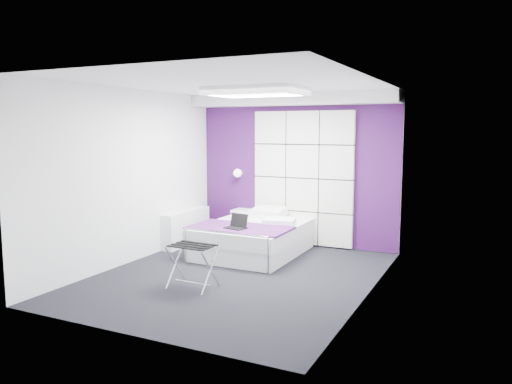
{
  "coord_description": "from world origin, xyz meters",
  "views": [
    {
      "loc": [
        3.12,
        -5.88,
        2.02
      ],
      "look_at": [
        0.12,
        0.35,
        1.13
      ],
      "focal_mm": 35.0,
      "sensor_mm": 36.0,
      "label": 1
    }
  ],
  "objects_px": {
    "wall_lamp": "(239,173)",
    "nightstand": "(246,211)",
    "luggage_rack": "(193,266)",
    "radiator": "(186,227)",
    "laptop": "(237,225)",
    "bed": "(253,237)"
  },
  "relations": [
    {
      "from": "wall_lamp",
      "to": "nightstand",
      "type": "distance_m",
      "value": 0.7
    },
    {
      "from": "nightstand",
      "to": "luggage_rack",
      "type": "height_order",
      "value": "nightstand"
    },
    {
      "from": "luggage_rack",
      "to": "radiator",
      "type": "bearing_deg",
      "value": 127.56
    },
    {
      "from": "wall_lamp",
      "to": "luggage_rack",
      "type": "bearing_deg",
      "value": -74.26
    },
    {
      "from": "laptop",
      "to": "radiator",
      "type": "bearing_deg",
      "value": 166.32
    },
    {
      "from": "bed",
      "to": "laptop",
      "type": "height_order",
      "value": "laptop"
    },
    {
      "from": "wall_lamp",
      "to": "luggage_rack",
      "type": "relative_size",
      "value": 0.27
    },
    {
      "from": "radiator",
      "to": "luggage_rack",
      "type": "distance_m",
      "value": 2.42
    },
    {
      "from": "radiator",
      "to": "bed",
      "type": "relative_size",
      "value": 0.65
    },
    {
      "from": "bed",
      "to": "laptop",
      "type": "relative_size",
      "value": 5.94
    },
    {
      "from": "radiator",
      "to": "luggage_rack",
      "type": "xyz_separation_m",
      "value": [
        1.41,
        -1.97,
        -0.02
      ]
    },
    {
      "from": "radiator",
      "to": "nightstand",
      "type": "xyz_separation_m",
      "value": [
        0.8,
        0.72,
        0.24
      ]
    },
    {
      "from": "radiator",
      "to": "luggage_rack",
      "type": "height_order",
      "value": "radiator"
    },
    {
      "from": "nightstand",
      "to": "laptop",
      "type": "bearing_deg",
      "value": -68.15
    },
    {
      "from": "nightstand",
      "to": "bed",
      "type": "bearing_deg",
      "value": -55.91
    },
    {
      "from": "laptop",
      "to": "bed",
      "type": "bearing_deg",
      "value": 101.62
    },
    {
      "from": "wall_lamp",
      "to": "bed",
      "type": "height_order",
      "value": "wall_lamp"
    },
    {
      "from": "bed",
      "to": "luggage_rack",
      "type": "height_order",
      "value": "bed"
    },
    {
      "from": "radiator",
      "to": "laptop",
      "type": "bearing_deg",
      "value": -25.43
    },
    {
      "from": "wall_lamp",
      "to": "laptop",
      "type": "xyz_separation_m",
      "value": [
        0.7,
        -1.4,
        -0.65
      ]
    },
    {
      "from": "wall_lamp",
      "to": "bed",
      "type": "distance_m",
      "value": 1.45
    },
    {
      "from": "radiator",
      "to": "nightstand",
      "type": "relative_size",
      "value": 2.72
    }
  ]
}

